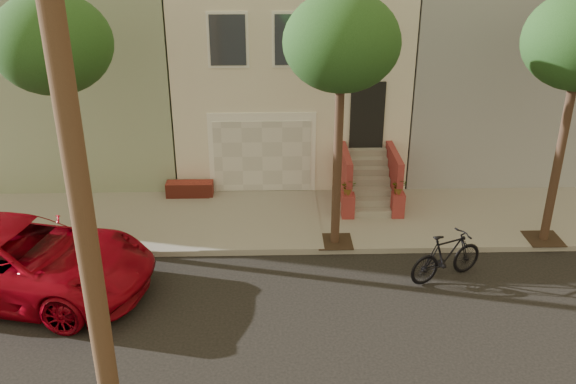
{
  "coord_description": "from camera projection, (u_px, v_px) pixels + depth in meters",
  "views": [
    {
      "loc": [
        -0.61,
        -10.26,
        7.99
      ],
      "look_at": [
        -0.24,
        3.0,
        2.0
      ],
      "focal_mm": 38.75,
      "sensor_mm": 36.0,
      "label": 1
    }
  ],
  "objects": [
    {
      "name": "ground",
      "position": [
        304.0,
        341.0,
        12.66
      ],
      "size": [
        90.0,
        90.0,
        0.0
      ],
      "primitive_type": "plane",
      "color": "black",
      "rests_on": "ground"
    },
    {
      "name": "sidewalk",
      "position": [
        294.0,
        220.0,
        17.5
      ],
      "size": [
        40.0,
        3.7,
        0.15
      ],
      "primitive_type": "cube",
      "color": "gray",
      "rests_on": "ground"
    },
    {
      "name": "house_row",
      "position": [
        289.0,
        50.0,
        21.35
      ],
      "size": [
        33.1,
        11.7,
        7.0
      ],
      "color": "beige",
      "rests_on": "sidewalk"
    },
    {
      "name": "tree_left",
      "position": [
        53.0,
        46.0,
        13.91
      ],
      "size": [
        2.7,
        2.57,
        6.3
      ],
      "color": "#2D2116",
      "rests_on": "sidewalk"
    },
    {
      "name": "tree_mid",
      "position": [
        342.0,
        44.0,
        14.07
      ],
      "size": [
        2.7,
        2.57,
        6.3
      ],
      "color": "#2D2116",
      "rests_on": "sidewalk"
    },
    {
      "name": "pickup_truck",
      "position": [
        17.0,
        259.0,
        13.98
      ],
      "size": [
        6.6,
        4.05,
        1.71
      ],
      "primitive_type": "imported",
      "rotation": [
        0.0,
        0.0,
        1.36
      ],
      "color": "maroon",
      "rests_on": "ground"
    },
    {
      "name": "motorcycle",
      "position": [
        447.0,
        256.0,
        14.6
      ],
      "size": [
        2.06,
        1.34,
        1.21
      ],
      "primitive_type": "imported",
      "rotation": [
        0.0,
        0.0,
        1.99
      ],
      "color": "black",
      "rests_on": "ground"
    }
  ]
}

